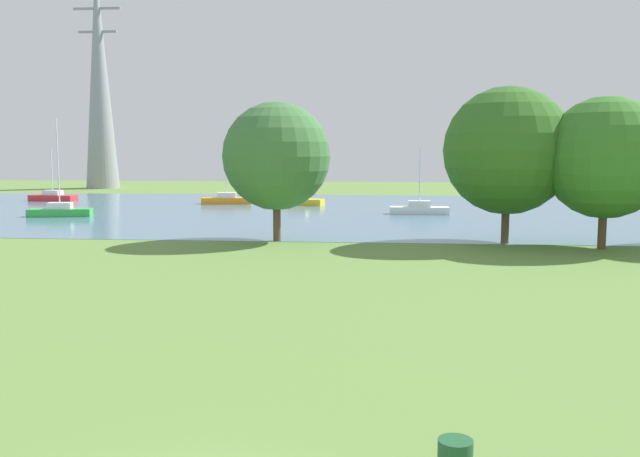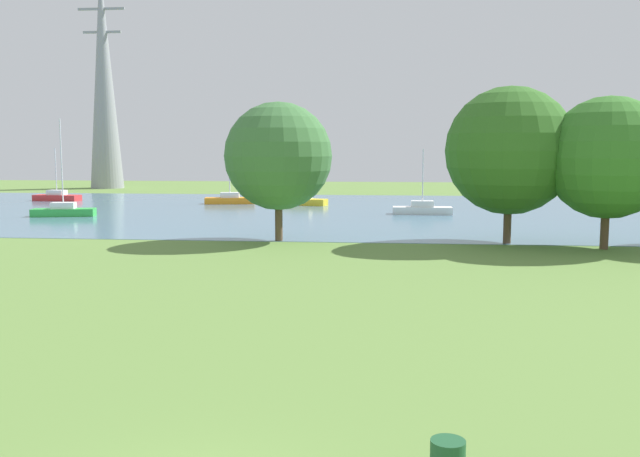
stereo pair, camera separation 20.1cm
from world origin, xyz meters
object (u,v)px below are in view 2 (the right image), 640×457
(sailboat_red, at_px, (57,197))
(sailboat_white, at_px, (422,209))
(sailboat_green, at_px, (64,210))
(tree_east_near, at_px, (510,151))
(sailboat_orange, at_px, (230,199))
(electricity_pylon, at_px, (104,77))
(sailboat_yellow, at_px, (302,200))
(tree_mid_shore, at_px, (278,156))
(tree_east_far, at_px, (608,158))

(sailboat_red, bearing_deg, sailboat_white, -16.47)
(sailboat_white, height_order, sailboat_green, sailboat_green)
(tree_east_near, bearing_deg, sailboat_red, 145.73)
(sailboat_orange, height_order, electricity_pylon, electricity_pylon)
(tree_east_near, distance_m, electricity_pylon, 68.33)
(sailboat_white, distance_m, sailboat_yellow, 13.60)
(tree_mid_shore, bearing_deg, tree_east_near, 1.16)
(sailboat_yellow, distance_m, tree_east_far, 33.46)
(sailboat_orange, xyz_separation_m, sailboat_green, (-10.32, -13.42, 0.02))
(sailboat_white, height_order, tree_mid_shore, tree_mid_shore)
(sailboat_red, relative_size, tree_east_near, 0.61)
(sailboat_green, bearing_deg, sailboat_white, 9.11)
(sailboat_red, height_order, tree_mid_shore, tree_mid_shore)
(sailboat_green, bearing_deg, tree_east_near, -20.82)
(tree_mid_shore, height_order, tree_east_near, tree_east_near)
(tree_east_near, bearing_deg, sailboat_yellow, 120.98)
(sailboat_yellow, height_order, tree_east_far, tree_east_far)
(sailboat_white, relative_size, tree_east_near, 0.60)
(tree_east_near, bearing_deg, electricity_pylon, 131.69)
(sailboat_yellow, height_order, sailboat_red, sailboat_yellow)
(sailboat_red, distance_m, tree_east_near, 49.56)
(sailboat_red, bearing_deg, tree_east_far, -32.89)
(sailboat_orange, relative_size, tree_mid_shore, 0.77)
(sailboat_orange, distance_m, tree_mid_shore, 27.91)
(sailboat_red, height_order, tree_east_far, tree_east_far)
(sailboat_white, distance_m, electricity_pylon, 54.96)
(sailboat_yellow, xyz_separation_m, tree_mid_shore, (1.88, -25.18, 4.46))
(sailboat_red, xyz_separation_m, tree_east_near, (40.76, -27.77, 4.80))
(sailboat_green, xyz_separation_m, sailboat_yellow, (17.48, 12.59, -0.01))
(sailboat_yellow, xyz_separation_m, electricity_pylon, (-30.03, 25.60, 14.41))
(sailboat_orange, xyz_separation_m, tree_east_far, (26.95, -27.46, 4.43))
(tree_east_near, bearing_deg, sailboat_white, 103.24)
(electricity_pylon, bearing_deg, sailboat_orange, -47.28)
(tree_east_far, height_order, electricity_pylon, electricity_pylon)
(electricity_pylon, bearing_deg, sailboat_green, -71.81)
(sailboat_orange, bearing_deg, sailboat_yellow, -6.65)
(sailboat_white, bearing_deg, sailboat_red, 163.53)
(sailboat_white, bearing_deg, sailboat_orange, 153.99)
(tree_east_far, distance_m, electricity_pylon, 72.86)
(sailboat_yellow, bearing_deg, sailboat_white, -36.13)
(tree_east_far, relative_size, electricity_pylon, 0.27)
(sailboat_white, bearing_deg, sailboat_yellow, 143.87)
(sailboat_green, height_order, tree_east_near, tree_east_near)
(sailboat_orange, xyz_separation_m, sailboat_yellow, (7.16, -0.84, 0.01))
(sailboat_yellow, relative_size, tree_mid_shore, 0.88)
(sailboat_red, bearing_deg, sailboat_yellow, -6.31)
(sailboat_red, xyz_separation_m, electricity_pylon, (-4.23, 22.75, 14.43))
(tree_mid_shore, xyz_separation_m, tree_east_far, (17.91, -1.44, -0.04))
(sailboat_orange, height_order, sailboat_red, sailboat_orange)
(sailboat_yellow, xyz_separation_m, tree_east_far, (19.78, -26.62, 4.42))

